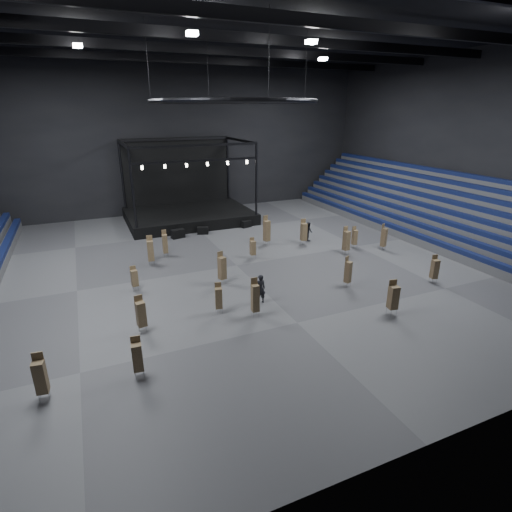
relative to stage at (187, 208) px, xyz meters
name	(u,v)px	position (x,y,z in m)	size (l,w,h in m)	color
floor	(237,265)	(0.00, -16.24, -1.45)	(50.00, 50.00, 0.00)	#4B4C4E
ceiling	(232,24)	(0.00, -16.24, 16.55)	(50.00, 42.00, 0.20)	black
wall_back	(174,139)	(0.00, 4.76, 7.55)	(50.00, 0.20, 18.00)	black
wall_front	(469,227)	(0.00, -37.24, 7.55)	(50.00, 0.20, 18.00)	black
wall_right	(467,145)	(25.00, -16.24, 7.55)	(0.20, 42.00, 18.00)	black
bleachers_right	(440,218)	(22.94, -16.24, 0.28)	(7.20, 40.00, 6.40)	#4E4E50
stage	(187,208)	(0.00, 0.00, 0.00)	(14.00, 10.00, 9.20)	black
truss_ring	(234,101)	(0.00, -16.24, 11.55)	(12.30, 12.30, 5.15)	black
roof_girders	(232,37)	(0.00, -16.24, 15.75)	(49.00, 30.35, 0.70)	black
floodlights	(255,38)	(0.00, -20.24, 15.15)	(28.60, 16.60, 0.25)	white
flight_case_left	(178,234)	(-2.76, -6.68, -1.00)	(1.34, 0.67, 0.89)	black
flight_case_mid	(203,230)	(-0.03, -6.38, -1.07)	(1.15, 0.58, 0.77)	black
flight_case_right	(246,224)	(5.13, -5.88, -1.08)	(1.12, 0.56, 0.75)	black
chair_stack_0	(435,269)	(12.45, -25.56, -0.28)	(0.55, 0.55, 2.22)	silver
chair_stack_1	(134,278)	(-8.54, -17.85, -0.44)	(0.50, 0.50, 1.87)	silver
chair_stack_2	(165,243)	(-5.04, -11.65, -0.20)	(0.46, 0.46, 2.46)	silver
chair_stack_3	(253,247)	(1.92, -15.24, -0.42)	(0.45, 0.45, 1.92)	silver
chair_stack_4	(40,376)	(-14.00, -28.16, -0.20)	(0.56, 0.56, 2.38)	silver
chair_stack_5	(222,268)	(-2.32, -19.28, -0.13)	(0.62, 0.62, 2.55)	silver
chair_stack_6	(219,297)	(-4.03, -23.55, -0.35)	(0.52, 0.52, 2.10)	silver
chair_stack_7	(348,271)	(6.04, -23.49, -0.24)	(0.56, 0.56, 2.37)	silver
chair_stack_8	(267,230)	(4.62, -12.36, 0.04)	(0.62, 0.62, 2.92)	silver
chair_stack_9	(255,297)	(-2.05, -24.89, -0.13)	(0.48, 0.48, 2.62)	silver
chair_stack_10	(137,356)	(-9.78, -28.22, -0.28)	(0.53, 0.53, 2.21)	silver
chair_stack_11	(304,231)	(7.97, -13.66, -0.12)	(0.57, 0.57, 2.54)	silver
chair_stack_12	(346,240)	(10.10, -17.61, -0.10)	(0.57, 0.57, 2.61)	silver
chair_stack_13	(151,250)	(-6.57, -13.25, -0.11)	(0.57, 0.57, 2.59)	silver
chair_stack_14	(384,237)	(14.00, -18.05, -0.17)	(0.60, 0.60, 2.51)	silver
chair_stack_15	(355,237)	(11.88, -16.46, -0.36)	(0.44, 0.44, 2.10)	silver
chair_stack_16	(393,297)	(6.10, -28.22, -0.18)	(0.63, 0.63, 2.37)	silver
chair_stack_17	(141,313)	(-8.97, -23.95, -0.22)	(0.58, 0.58, 2.34)	silver
man_center	(260,289)	(-0.99, -23.31, -0.42)	(0.75, 0.49, 2.07)	black
crew_member	(308,231)	(9.09, -12.66, -0.52)	(0.90, 0.70, 1.86)	black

